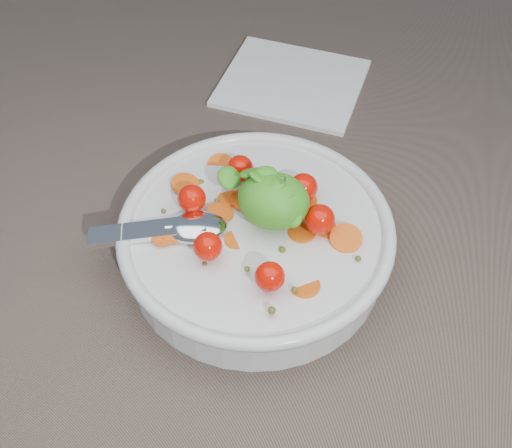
# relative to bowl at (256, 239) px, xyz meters

# --- Properties ---
(ground) EXTENTS (6.00, 6.00, 0.00)m
(ground) POSITION_rel_bowl_xyz_m (-0.02, 0.02, -0.03)
(ground) COLOR #756254
(ground) RESTS_ON ground
(bowl) EXTENTS (0.28, 0.26, 0.11)m
(bowl) POSITION_rel_bowl_xyz_m (0.00, 0.00, 0.00)
(bowl) COLOR silver
(bowl) RESTS_ON ground
(napkin) EXTENTS (0.19, 0.17, 0.01)m
(napkin) POSITION_rel_bowl_xyz_m (-0.02, 0.28, -0.03)
(napkin) COLOR white
(napkin) RESTS_ON ground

